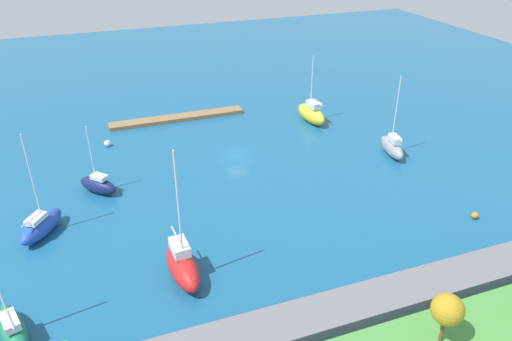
# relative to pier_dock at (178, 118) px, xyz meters

# --- Properties ---
(water) EXTENTS (160.00, 160.00, 0.00)m
(water) POSITION_rel_pier_dock_xyz_m (-4.76, 14.69, -0.29)
(water) COLOR #19567F
(water) RESTS_ON ground
(pier_dock) EXTENTS (20.62, 2.30, 0.58)m
(pier_dock) POSITION_rel_pier_dock_xyz_m (0.00, 0.00, 0.00)
(pier_dock) COLOR olive
(pier_dock) RESTS_ON ground
(breakwater) EXTENTS (72.47, 3.80, 1.18)m
(breakwater) POSITION_rel_pier_dock_xyz_m (-4.76, 44.95, 0.30)
(breakwater) COLOR slate
(breakwater) RESTS_ON ground
(park_tree_west) EXTENTS (2.35, 2.35, 4.21)m
(park_tree_west) POSITION_rel_pier_dock_xyz_m (-8.63, 50.64, 3.96)
(park_tree_west) COLOR brown
(park_tree_west) RESTS_ON shoreline_park
(sailboat_red_east_end) EXTENTS (2.77, 6.82, 12.85)m
(sailboat_red_east_end) POSITION_rel_pier_dock_xyz_m (7.24, 35.97, 1.14)
(sailboat_red_east_end) COLOR red
(sailboat_red_east_end) RESTS_ON water
(sailboat_navy_lone_south) EXTENTS (4.77, 4.99, 8.23)m
(sailboat_navy_lone_south) POSITION_rel_pier_dock_xyz_m (13.12, 18.21, 0.74)
(sailboat_navy_lone_south) COLOR #141E4C
(sailboat_navy_lone_south) RESTS_ON water
(sailboat_blue_near_pier) EXTENTS (5.07, 6.12, 10.96)m
(sailboat_blue_near_pier) POSITION_rel_pier_dock_xyz_m (19.10, 24.72, 0.81)
(sailboat_blue_near_pier) COLOR #2347B2
(sailboat_blue_near_pier) RESTS_ON water
(sailboat_yellow_outer_mooring) EXTENTS (2.93, 6.87, 10.16)m
(sailboat_yellow_outer_mooring) POSITION_rel_pier_dock_xyz_m (-18.92, 7.99, 1.14)
(sailboat_yellow_outer_mooring) COLOR yellow
(sailboat_yellow_outer_mooring) RESTS_ON water
(sailboat_gray_center_basin) EXTENTS (2.84, 6.30, 10.69)m
(sailboat_gray_center_basin) POSITION_rel_pier_dock_xyz_m (-24.07, 21.63, 0.91)
(sailboat_gray_center_basin) COLOR gray
(sailboat_gray_center_basin) RESTS_ON water
(sailboat_green_far_south) EXTENTS (3.51, 6.27, 11.15)m
(sailboat_green_far_south) POSITION_rel_pier_dock_xyz_m (20.97, 38.39, 0.79)
(sailboat_green_far_south) COLOR #19724C
(sailboat_green_far_south) RESTS_ON water
(mooring_buoy_white) EXTENTS (0.89, 0.89, 0.89)m
(mooring_buoy_white) POSITION_rel_pier_dock_xyz_m (11.04, 5.98, 0.16)
(mooring_buoy_white) COLOR white
(mooring_buoy_white) RESTS_ON water
(mooring_buoy_orange) EXTENTS (0.73, 0.73, 0.73)m
(mooring_buoy_orange) POSITION_rel_pier_dock_xyz_m (-23.81, 37.47, 0.08)
(mooring_buoy_orange) COLOR orange
(mooring_buoy_orange) RESTS_ON water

